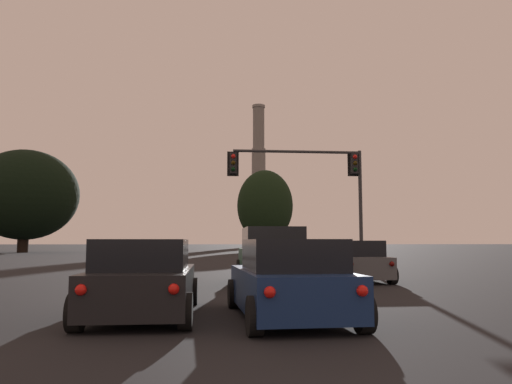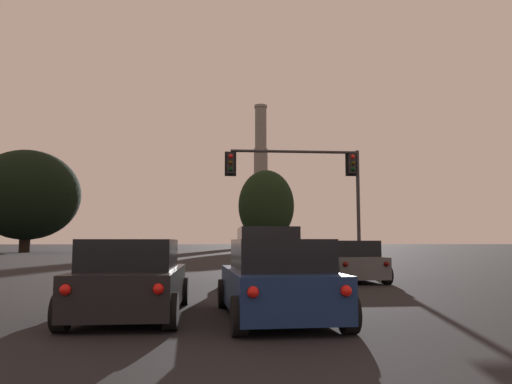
{
  "view_description": "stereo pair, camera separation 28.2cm",
  "coord_description": "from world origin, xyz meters",
  "views": [
    {
      "loc": [
        -1.74,
        -1.73,
        1.39
      ],
      "look_at": [
        2.29,
        42.29,
        5.82
      ],
      "focal_mm": 35.0,
      "sensor_mm": 36.0,
      "label": 1
    },
    {
      "loc": [
        -1.46,
        -1.75,
        1.39
      ],
      "look_at": [
        2.29,
        42.29,
        5.82
      ],
      "focal_mm": 35.0,
      "sensor_mm": 36.0,
      "label": 2
    }
  ],
  "objects": [
    {
      "name": "hatchback_center_lane_second",
      "position": [
        -0.31,
        7.31,
        0.66
      ],
      "size": [
        2.09,
        4.18,
        1.44
      ],
      "rotation": [
        0.0,
        0.0,
        0.05
      ],
      "color": "navy",
      "rests_on": "ground_plane"
    },
    {
      "name": "hatchback_left_lane_second",
      "position": [
        -2.96,
        7.87,
        0.66
      ],
      "size": [
        1.91,
        4.11,
        1.44
      ],
      "rotation": [
        0.0,
        0.0,
        0.0
      ],
      "color": "black",
      "rests_on": "ground_plane"
    },
    {
      "name": "hatchback_right_lane_front",
      "position": [
        3.34,
        15.88,
        0.66
      ],
      "size": [
        2.04,
        4.16,
        1.44
      ],
      "rotation": [
        0.0,
        0.0,
        0.04
      ],
      "color": "#4C4F54",
      "rests_on": "ground_plane"
    },
    {
      "name": "suv_center_lane_front",
      "position": [
        0.27,
        14.46,
        0.9
      ],
      "size": [
        2.1,
        4.91,
        1.86
      ],
      "rotation": [
        0.0,
        0.0,
        0.0
      ],
      "color": "#0F3823",
      "rests_on": "ground_plane"
    },
    {
      "name": "traffic_light_overhead_right",
      "position": [
        3.54,
        22.86,
        4.68
      ],
      "size": [
        6.96,
        0.5,
        6.04
      ],
      "color": "#2D2D30",
      "rests_on": "ground_plane"
    },
    {
      "name": "smokestack",
      "position": [
        11.54,
        135.37,
        15.63
      ],
      "size": [
        7.16,
        7.16,
        39.84
      ],
      "color": "slate",
      "rests_on": "ground_plane"
    },
    {
      "name": "treeline_center_left",
      "position": [
        -26.23,
        66.47,
        7.62
      ],
      "size": [
        13.81,
        12.43,
        13.61
      ],
      "color": "black",
      "rests_on": "ground_plane"
    },
    {
      "name": "treeline_far_right",
      "position": [
        6.02,
        68.93,
        6.53
      ],
      "size": [
        7.97,
        7.17,
        11.67
      ],
      "color": "black",
      "rests_on": "ground_plane"
    }
  ]
}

